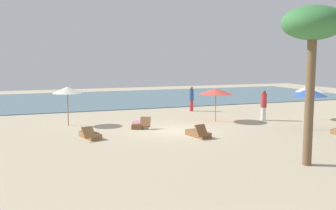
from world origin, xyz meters
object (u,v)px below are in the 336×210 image
at_px(umbrella_2, 216,91).
at_px(palm_0, 313,29).
at_px(umbrella_0, 67,90).
at_px(person_1, 191,98).
at_px(umbrella_4, 311,88).
at_px(person_0, 264,105).
at_px(umbrella_3, 309,92).
at_px(lounger_0, 139,125).
at_px(lounger_3, 198,133).
at_px(lounger_1, 90,135).

distance_m(umbrella_2, palm_0, 10.61).
height_order(umbrella_0, person_1, umbrella_0).
relative_size(umbrella_4, palm_0, 0.39).
bearing_deg(person_0, palm_0, -114.89).
xyz_separation_m(umbrella_3, umbrella_4, (2.52, 2.79, -0.06)).
bearing_deg(umbrella_2, lounger_0, -175.84).
relative_size(umbrella_0, palm_0, 0.39).
bearing_deg(umbrella_0, lounger_3, -43.88).
bearing_deg(lounger_1, umbrella_3, -8.97).
distance_m(umbrella_3, person_1, 9.73).
bearing_deg(umbrella_3, umbrella_0, 154.20).
height_order(umbrella_0, palm_0, palm_0).
height_order(umbrella_3, lounger_0, umbrella_3).
bearing_deg(lounger_3, lounger_1, 163.93).
height_order(umbrella_0, umbrella_3, umbrella_3).
xyz_separation_m(person_0, palm_0, (-4.36, -9.40, 4.06)).
bearing_deg(palm_0, lounger_3, 105.26).
distance_m(umbrella_0, lounger_3, 8.37).
distance_m(umbrella_2, lounger_1, 8.72).
relative_size(lounger_1, palm_0, 0.30).
height_order(lounger_0, lounger_3, lounger_3).
distance_m(umbrella_4, palm_0, 11.70).
bearing_deg(lounger_3, umbrella_4, 15.16).
height_order(lounger_1, person_0, person_0).
xyz_separation_m(lounger_0, lounger_3, (2.14, -3.55, -0.01)).
distance_m(umbrella_3, lounger_0, 9.69).
distance_m(umbrella_0, palm_0, 14.29).
xyz_separation_m(umbrella_0, person_1, (9.31, 3.17, -1.16)).
distance_m(lounger_0, lounger_3, 4.15).
height_order(umbrella_0, lounger_0, umbrella_0).
xyz_separation_m(lounger_0, lounger_1, (-3.10, -2.04, 0.00)).
distance_m(umbrella_2, person_1, 5.01).
height_order(umbrella_3, person_0, umbrella_3).
bearing_deg(umbrella_2, palm_0, -97.28).
relative_size(lounger_0, palm_0, 0.30).
xyz_separation_m(umbrella_2, palm_0, (-1.28, -10.06, 3.13)).
bearing_deg(palm_0, umbrella_4, 49.38).
distance_m(lounger_0, person_0, 8.22).
distance_m(lounger_0, palm_0, 11.49).
relative_size(umbrella_2, lounger_0, 1.17).
relative_size(umbrella_3, umbrella_4, 1.02).
distance_m(person_1, palm_0, 15.60).
bearing_deg(lounger_1, lounger_3, -16.07).
bearing_deg(umbrella_3, person_0, 97.61).
distance_m(umbrella_2, lounger_0, 5.40).
bearing_deg(umbrella_0, lounger_0, -29.32).
bearing_deg(umbrella_3, umbrella_2, 129.83).
height_order(lounger_0, lounger_1, same).
bearing_deg(umbrella_2, umbrella_0, 168.97).
bearing_deg(lounger_0, palm_0, -68.49).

